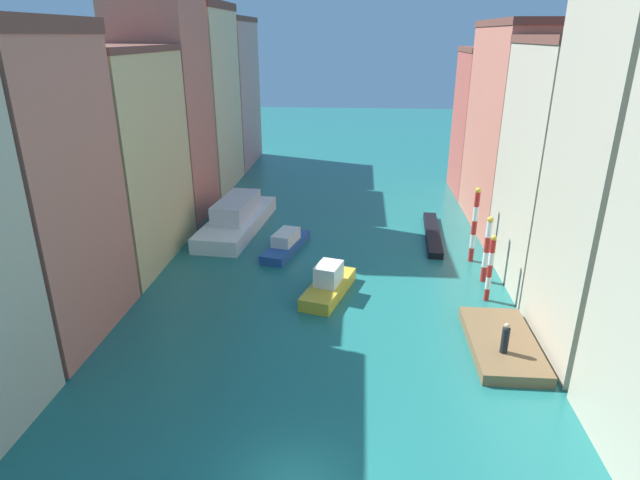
% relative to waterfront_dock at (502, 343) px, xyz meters
% --- Properties ---
extents(ground_plane, '(154.00, 154.00, 0.00)m').
position_rel_waterfront_dock_xyz_m(ground_plane, '(-9.17, 14.84, -0.29)').
color(ground_plane, '#1E6B66').
extents(building_left_1, '(6.14, 8.36, 15.42)m').
position_rel_waterfront_dock_xyz_m(building_left_1, '(-23.25, -0.04, 7.44)').
color(building_left_1, '#C6705B').
rests_on(building_left_1, ground).
extents(building_left_2, '(6.14, 11.27, 14.03)m').
position_rel_waterfront_dock_xyz_m(building_left_2, '(-23.25, 9.90, 6.74)').
color(building_left_2, '#DBB77A').
rests_on(building_left_2, ground).
extents(building_left_3, '(6.14, 7.36, 22.40)m').
position_rel_waterfront_dock_xyz_m(building_left_3, '(-23.25, 19.30, 10.92)').
color(building_left_3, '#C6705B').
rests_on(building_left_3, ground).
extents(building_left_4, '(6.14, 10.27, 17.50)m').
position_rel_waterfront_dock_xyz_m(building_left_4, '(-23.25, 28.46, 8.48)').
color(building_left_4, beige).
rests_on(building_left_4, ground).
extents(building_left_5, '(6.14, 10.83, 16.51)m').
position_rel_waterfront_dock_xyz_m(building_left_5, '(-23.25, 39.24, 7.98)').
color(building_left_5, tan).
rests_on(building_left_5, ground).
extents(building_right_2, '(6.14, 8.80, 14.64)m').
position_rel_waterfront_dock_xyz_m(building_right_2, '(4.91, 8.42, 7.04)').
color(building_right_2, '#BCB299').
rests_on(building_right_2, ground).
extents(building_right_3, '(6.14, 12.07, 15.68)m').
position_rel_waterfront_dock_xyz_m(building_right_3, '(4.91, 18.78, 7.56)').
color(building_right_3, '#C6705B').
rests_on(building_right_3, ground).
extents(building_right_4, '(6.14, 7.50, 13.59)m').
position_rel_waterfront_dock_xyz_m(building_right_4, '(4.91, 28.50, 6.52)').
color(building_right_4, '#B25147').
rests_on(building_right_4, ground).
extents(waterfront_dock, '(3.19, 6.33, 0.57)m').
position_rel_waterfront_dock_xyz_m(waterfront_dock, '(0.00, 0.00, 0.00)').
color(waterfront_dock, brown).
rests_on(waterfront_dock, ground).
extents(person_on_dock, '(0.36, 0.36, 1.56)m').
position_rel_waterfront_dock_xyz_m(person_on_dock, '(-0.27, -1.22, 1.01)').
color(person_on_dock, black).
rests_on(person_on_dock, waterfront_dock).
extents(mooring_pole_0, '(0.33, 0.33, 4.11)m').
position_rel_waterfront_dock_xyz_m(mooring_pole_0, '(0.33, 5.16, 1.82)').
color(mooring_pole_0, red).
rests_on(mooring_pole_0, ground).
extents(mooring_pole_1, '(0.39, 0.39, 4.32)m').
position_rel_waterfront_dock_xyz_m(mooring_pole_1, '(0.69, 7.80, 1.93)').
color(mooring_pole_1, red).
rests_on(mooring_pole_1, ground).
extents(mooring_pole_2, '(0.38, 0.38, 5.26)m').
position_rel_waterfront_dock_xyz_m(mooring_pole_2, '(0.50, 10.98, 2.40)').
color(mooring_pole_2, red).
rests_on(mooring_pole_2, ground).
extents(vaporetto_white, '(4.52, 11.57, 2.60)m').
position_rel_waterfront_dock_xyz_m(vaporetto_white, '(-17.02, 15.95, 0.68)').
color(vaporetto_white, white).
rests_on(vaporetto_white, ground).
extents(gondola_black, '(1.61, 9.05, 0.49)m').
position_rel_waterfront_dock_xyz_m(gondola_black, '(-1.58, 15.51, -0.04)').
color(gondola_black, black).
rests_on(gondola_black, ground).
extents(motorboat_0, '(3.00, 6.12, 1.47)m').
position_rel_waterfront_dock_xyz_m(motorboat_0, '(-12.51, 11.81, 0.26)').
color(motorboat_0, '#234C93').
rests_on(motorboat_0, ground).
extents(motorboat_1, '(3.20, 5.57, 1.98)m').
position_rel_waterfront_dock_xyz_m(motorboat_1, '(-9.00, 5.19, 0.38)').
color(motorboat_1, gold).
rests_on(motorboat_1, ground).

